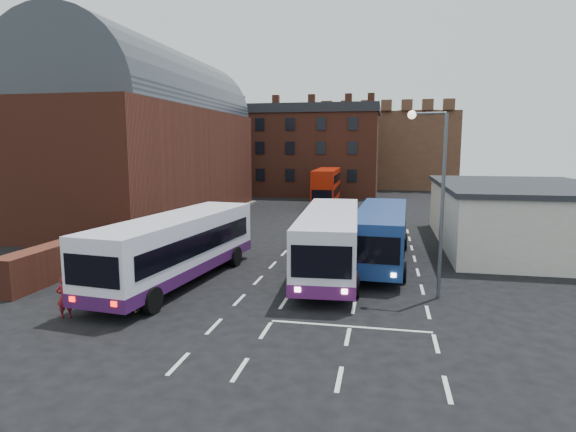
% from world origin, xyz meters
% --- Properties ---
extents(ground, '(180.00, 180.00, 0.00)m').
position_xyz_m(ground, '(0.00, 0.00, 0.00)').
color(ground, black).
extents(railway_station, '(12.00, 28.00, 16.00)m').
position_xyz_m(railway_station, '(-15.50, 21.00, 7.64)').
color(railway_station, '#602B1E').
rests_on(railway_station, ground).
extents(forecourt_wall, '(1.20, 10.00, 1.80)m').
position_xyz_m(forecourt_wall, '(-10.20, 2.00, 0.90)').
color(forecourt_wall, '#602B1E').
rests_on(forecourt_wall, ground).
extents(cream_building, '(10.40, 16.40, 4.25)m').
position_xyz_m(cream_building, '(15.00, 14.00, 2.16)').
color(cream_building, beige).
rests_on(cream_building, ground).
extents(brick_terrace, '(22.00, 10.00, 11.00)m').
position_xyz_m(brick_terrace, '(-6.00, 46.00, 5.50)').
color(brick_terrace, brown).
rests_on(brick_terrace, ground).
extents(castle_keep, '(22.00, 22.00, 12.00)m').
position_xyz_m(castle_keep, '(6.00, 66.00, 6.00)').
color(castle_keep, brown).
rests_on(castle_keep, ground).
extents(bus_white_outbound, '(4.10, 12.41, 3.32)m').
position_xyz_m(bus_white_outbound, '(-3.79, 1.28, 1.96)').
color(bus_white_outbound, white).
rests_on(bus_white_outbound, ground).
extents(bus_white_inbound, '(3.62, 12.39, 3.34)m').
position_xyz_m(bus_white_inbound, '(3.38, 4.40, 1.97)').
color(bus_white_inbound, silver).
rests_on(bus_white_inbound, ground).
extents(bus_blue, '(3.32, 11.71, 3.16)m').
position_xyz_m(bus_blue, '(6.00, 7.25, 1.87)').
color(bus_blue, navy).
rests_on(bus_blue, ground).
extents(bus_red_double, '(2.82, 10.47, 4.17)m').
position_xyz_m(bus_red_double, '(-0.32, 33.60, 2.22)').
color(bus_red_double, '#A11603').
rests_on(bus_red_double, ground).
extents(street_lamp, '(1.68, 0.36, 8.22)m').
position_xyz_m(street_lamp, '(8.31, 1.25, 4.96)').
color(street_lamp, '#4E5256').
rests_on(street_lamp, ground).
extents(pedestrian_red, '(0.72, 0.62, 1.68)m').
position_xyz_m(pedestrian_red, '(-6.05, -4.27, 0.84)').
color(pedestrian_red, maroon).
rests_on(pedestrian_red, ground).
extents(pedestrian_beige, '(0.85, 0.71, 1.58)m').
position_xyz_m(pedestrian_beige, '(-3.92, -3.11, 0.79)').
color(pedestrian_beige, '#C2B093').
rests_on(pedestrian_beige, ground).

